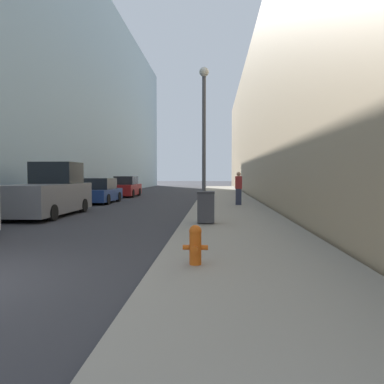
# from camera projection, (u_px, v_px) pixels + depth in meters

# --- Properties ---
(sidewalk_right) EXTENTS (3.82, 60.00, 0.15)m
(sidewalk_right) POSITION_uv_depth(u_px,v_px,m) (227.00, 202.00, 23.23)
(sidewalk_right) COLOR gray
(sidewalk_right) RESTS_ON ground
(building_left_glass) EXTENTS (12.00, 60.00, 17.76)m
(building_left_glass) POSITION_uv_depth(u_px,v_px,m) (33.00, 91.00, 31.77)
(building_left_glass) COLOR #99B7C6
(building_left_glass) RESTS_ON ground
(building_right_stone) EXTENTS (12.00, 60.00, 12.13)m
(building_right_stone) POSITION_uv_depth(u_px,v_px,m) (323.00, 122.00, 30.45)
(building_right_stone) COLOR tan
(building_right_stone) RESTS_ON ground
(fire_hydrant) EXTENTS (0.46, 0.34, 0.72)m
(fire_hydrant) POSITION_uv_depth(u_px,v_px,m) (195.00, 244.00, 6.73)
(fire_hydrant) COLOR #D15614
(fire_hydrant) RESTS_ON sidewalk_right
(trash_bin) EXTENTS (0.58, 0.69, 1.07)m
(trash_bin) POSITION_uv_depth(u_px,v_px,m) (206.00, 207.00, 12.51)
(trash_bin) COLOR #3D3D42
(trash_bin) RESTS_ON sidewalk_right
(lamppost) EXTENTS (0.43, 0.43, 6.46)m
(lamppost) POSITION_uv_depth(u_px,v_px,m) (204.00, 129.00, 16.91)
(lamppost) COLOR #4C4C51
(lamppost) RESTS_ON sidewalk_right
(pickup_truck) EXTENTS (2.11, 5.48, 2.34)m
(pickup_truck) POSITION_uv_depth(u_px,v_px,m) (50.00, 193.00, 16.21)
(pickup_truck) COLOR slate
(pickup_truck) RESTS_ON ground
(parked_sedan_near) EXTENTS (1.96, 4.29, 1.56)m
(parked_sedan_near) POSITION_uv_depth(u_px,v_px,m) (99.00, 192.00, 23.47)
(parked_sedan_near) COLOR navy
(parked_sedan_near) RESTS_ON ground
(parked_sedan_far) EXTENTS (1.81, 4.21, 1.65)m
(parked_sedan_far) POSITION_uv_depth(u_px,v_px,m) (126.00, 187.00, 30.30)
(parked_sedan_far) COLOR maroon
(parked_sedan_far) RESTS_ON ground
(pedestrian_on_sidewalk) EXTENTS (0.36, 0.23, 1.78)m
(pedestrian_on_sidewalk) POSITION_uv_depth(u_px,v_px,m) (239.00, 188.00, 20.13)
(pedestrian_on_sidewalk) COLOR #2D3347
(pedestrian_on_sidewalk) RESTS_ON sidewalk_right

